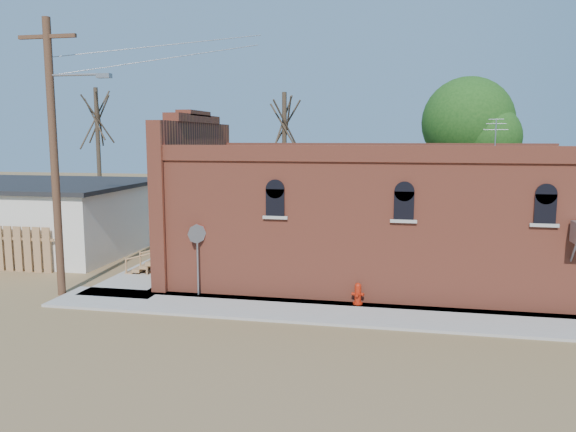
% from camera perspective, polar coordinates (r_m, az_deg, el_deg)
% --- Properties ---
extents(ground, '(120.00, 120.00, 0.00)m').
position_cam_1_polar(ground, '(16.39, 0.67, -10.67)').
color(ground, olive).
rests_on(ground, ground).
extents(sidewalk_south, '(19.00, 2.20, 0.08)m').
position_cam_1_polar(sidewalk_south, '(17.03, 6.28, -9.85)').
color(sidewalk_south, '#9E9991').
rests_on(sidewalk_south, ground).
extents(sidewalk_west, '(2.60, 10.00, 0.08)m').
position_cam_1_polar(sidewalk_west, '(23.73, -11.72, -4.83)').
color(sidewalk_west, '#9E9991').
rests_on(sidewalk_west, ground).
extents(brick_bar, '(16.40, 7.97, 6.30)m').
position_cam_1_polar(brick_bar, '(20.99, 7.90, -0.03)').
color(brick_bar, '#A94A33').
rests_on(brick_bar, ground).
extents(utility_pole, '(3.12, 0.26, 9.00)m').
position_cam_1_polar(utility_pole, '(19.81, -22.56, 6.03)').
color(utility_pole, '#472D1C').
rests_on(utility_pole, ground).
extents(tree_bare_near, '(2.80, 2.80, 7.65)m').
position_cam_1_polar(tree_bare_near, '(28.87, -0.37, 9.44)').
color(tree_bare_near, '#4C3E2B').
rests_on(tree_bare_near, ground).
extents(tree_bare_far, '(2.80, 2.80, 8.16)m').
position_cam_1_polar(tree_bare_far, '(33.79, -18.85, 9.49)').
color(tree_bare_far, '#4C3E2B').
rests_on(tree_bare_far, ground).
extents(tree_leafy, '(4.40, 4.40, 8.15)m').
position_cam_1_polar(tree_leafy, '(28.93, 17.80, 9.00)').
color(tree_leafy, '#4C3E2B').
rests_on(tree_leafy, ground).
extents(fire_hydrant, '(0.40, 0.39, 0.68)m').
position_cam_1_polar(fire_hydrant, '(17.77, 7.11, -7.84)').
color(fire_hydrant, '#A11B09').
rests_on(fire_hydrant, sidewalk_south).
extents(stop_sign, '(0.48, 0.52, 2.37)m').
position_cam_1_polar(stop_sign, '(18.54, -9.21, -2.48)').
color(stop_sign, gray).
rests_on(stop_sign, sidewalk_south).
extents(trash_barrel, '(0.70, 0.70, 0.81)m').
position_cam_1_polar(trash_barrel, '(22.49, -10.25, -4.34)').
color(trash_barrel, navy).
rests_on(trash_barrel, sidewalk_west).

